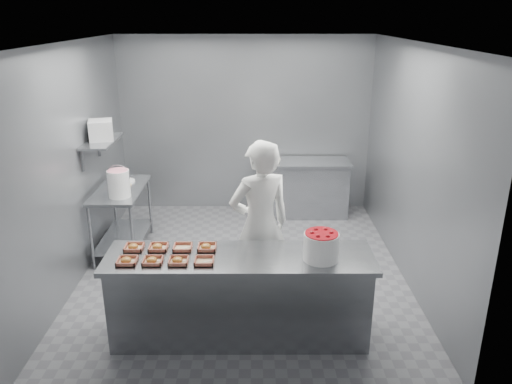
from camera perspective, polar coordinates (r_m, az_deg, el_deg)
floor at (r=6.45m, az=-1.46°, el=-8.94°), size 4.50×4.50×0.00m
ceiling at (r=5.67m, az=-1.72°, el=16.74°), size 4.50×4.50×0.00m
wall_back at (r=8.09m, az=-1.21°, el=7.65°), size 4.00×0.04×2.80m
wall_left at (r=6.28m, az=-20.16°, el=2.85°), size 0.04×4.50×2.80m
wall_right at (r=6.19m, az=17.29°, el=2.93°), size 0.04×4.50×2.80m
service_counter at (r=5.06m, az=-1.84°, el=-11.80°), size 2.60×0.70×0.90m
prep_table at (r=6.98m, az=-15.09°, el=-2.00°), size 0.60×1.20×0.90m
back_counter at (r=8.04m, az=5.22°, el=0.49°), size 1.50×0.60×0.90m
wall_shelf at (r=6.74m, az=-17.21°, el=5.60°), size 0.35×0.90×0.03m
tray_0 at (r=4.85m, az=-14.55°, el=-7.60°), size 0.19×0.18×0.06m
tray_1 at (r=4.79m, az=-11.74°, el=-7.69°), size 0.19×0.18×0.06m
tray_2 at (r=4.75m, az=-8.88°, el=-7.75°), size 0.19×0.18×0.06m
tray_3 at (r=4.72m, az=-5.94°, el=-7.83°), size 0.19×0.18×0.04m
tray_4 at (r=5.10m, az=-13.79°, el=-6.13°), size 0.19×0.18×0.06m
tray_5 at (r=5.05m, az=-11.12°, el=-6.19°), size 0.19×0.18×0.06m
tray_6 at (r=5.01m, az=-8.37°, el=-6.27°), size 0.19×0.18×0.04m
tray_7 at (r=4.98m, az=-5.66°, el=-6.27°), size 0.19×0.18×0.06m
worker at (r=5.37m, az=0.45°, el=-3.87°), size 0.81×0.68×1.89m
strawberry_tub at (r=4.74m, az=7.45°, el=-6.07°), size 0.33×0.33×0.27m
glaze_bucket at (r=6.51m, az=-15.41°, el=1.01°), size 0.29×0.27×0.42m
bucket_lid at (r=7.12m, az=-14.80°, el=1.19°), size 0.28×0.28×0.02m
rag at (r=6.96m, az=-14.81°, el=0.76°), size 0.18×0.17×0.02m
appliance at (r=6.72m, az=-17.30°, el=6.78°), size 0.37×0.40×0.25m
paper_stack at (r=7.87m, az=1.65°, el=3.72°), size 0.33×0.26×0.05m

